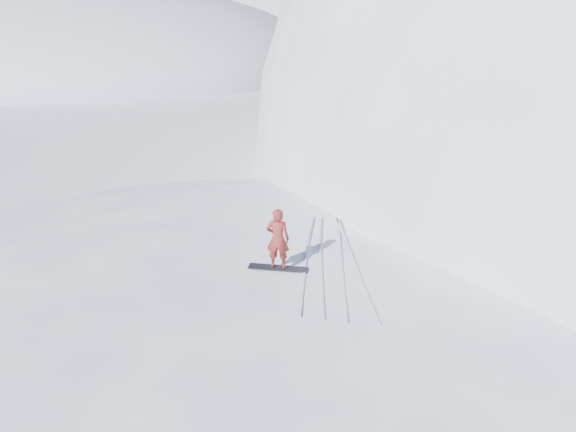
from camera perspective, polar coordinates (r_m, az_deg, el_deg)
name	(u,v)px	position (r m, az deg, el deg)	size (l,w,h in m)	color
near_ridge	(348,371)	(14.12, 6.72, -16.69)	(36.00, 28.00, 4.80)	white
peak_shoulder	(575,190)	(30.25, 29.24, 2.55)	(28.00, 24.00, 18.00)	white
far_ridge_c	(246,44)	(125.56, -4.64, 18.53)	(140.00, 90.00, 36.00)	white
wind_bumps	(282,382)	(13.70, -0.67, -17.96)	(16.00, 14.40, 1.00)	white
snowboard	(278,268)	(13.67, -1.12, -5.77)	(1.59, 0.30, 0.03)	black
snowboarder	(278,239)	(13.28, -1.14, -2.55)	(0.61, 0.40, 1.67)	maroon
board_tracks	(330,258)	(14.17, 4.72, -4.72)	(2.95, 5.91, 0.04)	silver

